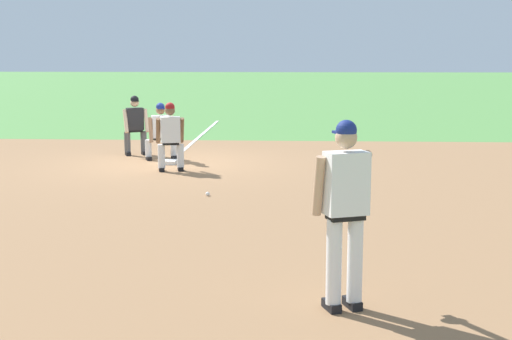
% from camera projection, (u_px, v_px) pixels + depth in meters
% --- Properties ---
extents(ground_plane, '(160.00, 160.00, 0.00)m').
position_uv_depth(ground_plane, '(168.00, 164.00, 16.09)').
color(ground_plane, '#518942').
extents(infield_dirt_patch, '(18.00, 18.00, 0.01)m').
position_uv_depth(infield_dirt_patch, '(221.00, 208.00, 11.51)').
color(infield_dirt_patch, '#936B47').
rests_on(infield_dirt_patch, ground).
extents(foul_line_stripe, '(10.38, 0.10, 0.00)m').
position_uv_depth(foul_line_stripe, '(199.00, 137.00, 21.21)').
color(foul_line_stripe, white).
rests_on(foul_line_stripe, ground).
extents(first_base_bag, '(0.38, 0.38, 0.09)m').
position_uv_depth(first_base_bag, '(168.00, 162.00, 16.09)').
color(first_base_bag, white).
rests_on(first_base_bag, ground).
extents(baseball, '(0.07, 0.07, 0.07)m').
position_uv_depth(baseball, '(208.00, 194.00, 12.48)').
color(baseball, white).
rests_on(baseball, ground).
extents(pitcher, '(0.81, 0.60, 1.86)m').
position_uv_depth(pitcher, '(345.00, 203.00, 6.80)').
color(pitcher, black).
rests_on(pitcher, ground).
extents(first_baseman, '(0.85, 0.95, 1.34)m').
position_uv_depth(first_baseman, '(162.00, 129.00, 16.59)').
color(first_baseman, black).
rests_on(first_baseman, ground).
extents(baserunner, '(0.54, 0.65, 1.46)m').
position_uv_depth(baserunner, '(170.00, 134.00, 14.98)').
color(baserunner, black).
rests_on(baserunner, ground).
extents(umpire, '(0.59, 0.67, 1.46)m').
position_uv_depth(umpire, '(135.00, 123.00, 17.39)').
color(umpire, black).
rests_on(umpire, ground).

